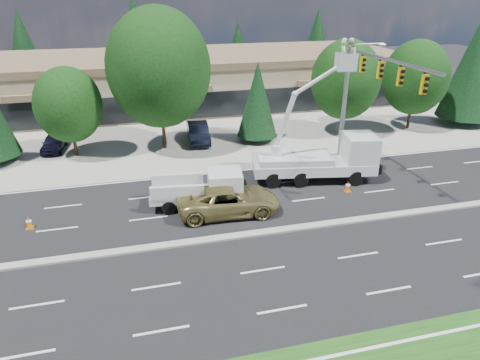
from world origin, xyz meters
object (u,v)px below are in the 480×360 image
object	(u,v)px
bucket_truck	(323,153)
signal_mast	(362,87)
utility_pickup	(203,192)
minivan	(229,200)

from	to	relation	value
bucket_truck	signal_mast	bearing A→B (deg)	31.45
signal_mast	bucket_truck	bearing A→B (deg)	-159.09
utility_pickup	minivan	world-z (taller)	utility_pickup
signal_mast	bucket_truck	size ratio (longest dim) A/B	1.07
utility_pickup	bucket_truck	xyz separation A→B (m)	(8.64, 1.76, 1.09)
utility_pickup	minivan	xyz separation A→B (m)	(1.27, -1.41, -0.03)
utility_pickup	bucket_truck	distance (m)	8.88
signal_mast	utility_pickup	world-z (taller)	signal_mast
signal_mast	minivan	size ratio (longest dim) A/B	1.67
signal_mast	minivan	world-z (taller)	signal_mast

